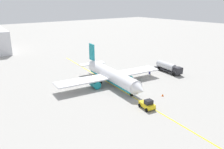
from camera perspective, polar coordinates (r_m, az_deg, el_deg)
The scene contains 7 objects.
ground_plane at distance 64.67m, azimuth -0.00°, elevation -2.53°, with size 400.00×400.00×0.00m, color #9E9B96.
airplane at distance 64.22m, azimuth -0.23°, elevation -0.22°, with size 29.64×31.81×9.57m.
fuel_tanker at distance 77.62m, azimuth 13.77°, elevation 1.79°, with size 11.00×3.89×3.15m.
pushback_tug at distance 51.00m, azimuth 8.74°, elevation -7.33°, with size 3.88×2.82×2.20m.
refueling_worker at distance 74.90m, azimuth 9.31°, elevation 0.77°, with size 0.55×0.40×1.71m.
safety_cone_nose at distance 58.34m, azimuth 12.44°, elevation -4.98°, with size 0.55×0.55×0.61m, color #F2590F.
taxi_line_marking at distance 64.67m, azimuth -0.00°, elevation -2.53°, with size 73.96×0.30×0.01m, color yellow.
Camera 1 is at (48.27, -36.67, 22.53)m, focal length 36.92 mm.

